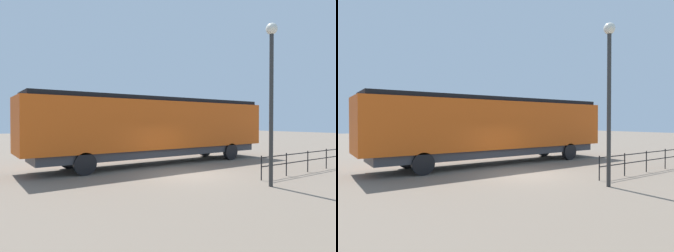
% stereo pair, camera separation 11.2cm
% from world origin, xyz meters
% --- Properties ---
extents(ground_plane, '(120.00, 120.00, 0.00)m').
position_xyz_m(ground_plane, '(0.00, 0.00, 0.00)').
color(ground_plane, '#756656').
extents(locomotive, '(2.84, 15.68, 4.01)m').
position_xyz_m(locomotive, '(-3.95, 1.38, 2.26)').
color(locomotive, '#D15114').
rests_on(locomotive, ground_plane).
extents(lamp_post, '(0.45, 0.45, 6.46)m').
position_xyz_m(lamp_post, '(3.92, 1.06, 4.22)').
color(lamp_post, '#2D2D2D').
rests_on(lamp_post, ground_plane).
extents(platform_fence, '(0.05, 7.54, 1.08)m').
position_xyz_m(platform_fence, '(2.95, 5.50, 0.71)').
color(platform_fence, black).
rests_on(platform_fence, ground_plane).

